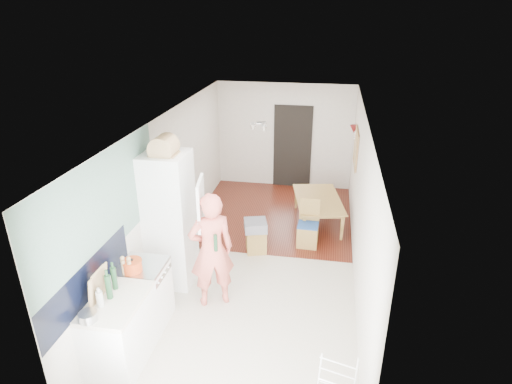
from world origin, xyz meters
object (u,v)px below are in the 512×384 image
(dining_chair, at_px, (308,224))
(stool, at_px, (256,240))
(person, at_px, (211,241))
(dining_table, at_px, (319,213))

(dining_chair, bearing_deg, stool, -156.06)
(dining_chair, distance_m, stool, 0.99)
(person, height_order, dining_table, person)
(stool, bearing_deg, dining_table, 50.25)
(person, bearing_deg, dining_chair, -149.83)
(dining_table, xyz_separation_m, dining_chair, (-0.17, -0.92, 0.21))
(dining_table, height_order, dining_chair, dining_chair)
(person, bearing_deg, stool, -129.65)
(stool, bearing_deg, person, -103.63)
(person, relative_size, dining_chair, 2.39)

